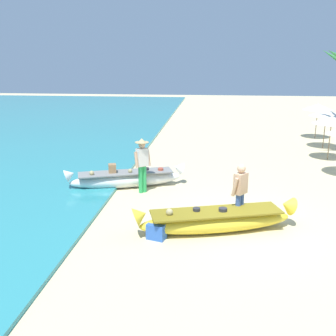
{
  "coord_description": "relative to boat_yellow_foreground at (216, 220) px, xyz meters",
  "views": [
    {
      "loc": [
        -0.79,
        -9.6,
        4.2
      ],
      "look_at": [
        -2.12,
        2.24,
        0.9
      ],
      "focal_mm": 41.68,
      "sensor_mm": 36.0,
      "label": 1
    }
  ],
  "objects": [
    {
      "name": "ground_plane",
      "position": [
        0.61,
        0.39,
        -0.3
      ],
      "size": [
        80.0,
        80.0,
        0.0
      ],
      "primitive_type": "plane",
      "color": "beige"
    },
    {
      "name": "boat_yellow_foreground",
      "position": [
        0.0,
        0.0,
        0.0
      ],
      "size": [
        4.21,
        1.89,
        0.85
      ],
      "color": "yellow",
      "rests_on": "ground"
    },
    {
      "name": "boat_white_midground",
      "position": [
        -3.04,
        3.26,
        0.0
      ],
      "size": [
        4.0,
        1.93,
        0.83
      ],
      "color": "white",
      "rests_on": "ground"
    },
    {
      "name": "person_vendor_hatted",
      "position": [
        -2.37,
        2.79,
        0.75
      ],
      "size": [
        0.55,
        0.51,
        1.81
      ],
      "color": "green",
      "rests_on": "ground"
    },
    {
      "name": "person_tourist_customer",
      "position": [
        0.61,
        0.52,
        0.63
      ],
      "size": [
        0.49,
        0.55,
        1.64
      ],
      "color": "#3D5BA8",
      "rests_on": "ground"
    },
    {
      "name": "parasol_row_1",
      "position": [
        4.91,
        8.0,
        1.44
      ],
      "size": [
        1.6,
        1.6,
        1.91
      ],
      "color": "#8E6B47",
      "rests_on": "ground"
    },
    {
      "name": "parasol_row_2",
      "position": [
        5.34,
        10.43,
        1.44
      ],
      "size": [
        1.6,
        1.6,
        1.91
      ],
      "color": "#8E6B47",
      "rests_on": "ground"
    },
    {
      "name": "parasol_row_3",
      "position": [
        5.57,
        12.94,
        1.44
      ],
      "size": [
        1.6,
        1.6,
        1.91
      ],
      "color": "#8E6B47",
      "rests_on": "ground"
    },
    {
      "name": "cooler_box",
      "position": [
        -1.43,
        -0.6,
        -0.11
      ],
      "size": [
        0.51,
        0.4,
        0.39
      ],
      "primitive_type": "cube",
      "rotation": [
        0.0,
        0.0,
        -0.3
      ],
      "color": "blue",
      "rests_on": "ground"
    }
  ]
}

